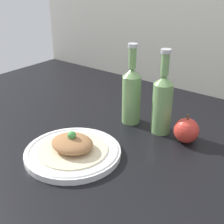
% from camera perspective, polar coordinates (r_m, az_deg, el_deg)
% --- Properties ---
extents(ground_plane, '(1.80, 1.10, 0.04)m').
position_cam_1_polar(ground_plane, '(0.99, 2.97, -6.43)').
color(ground_plane, black).
extents(plate, '(0.28, 0.28, 0.02)m').
position_cam_1_polar(plate, '(0.91, -7.17, -7.29)').
color(plate, white).
rests_on(plate, ground_plane).
extents(plated_food, '(0.20, 0.20, 0.06)m').
position_cam_1_polar(plated_food, '(0.90, -7.26, -5.94)').
color(plated_food, beige).
rests_on(plated_food, plate).
extents(cider_bottle_left, '(0.06, 0.06, 0.28)m').
position_cam_1_polar(cider_bottle_left, '(1.06, 3.58, 3.44)').
color(cider_bottle_left, '#729E5B').
rests_on(cider_bottle_left, ground_plane).
extents(cider_bottle_right, '(0.06, 0.06, 0.28)m').
position_cam_1_polar(cider_bottle_right, '(1.00, 9.19, 1.87)').
color(cider_bottle_right, '#729E5B').
rests_on(cider_bottle_right, ground_plane).
extents(apple, '(0.08, 0.08, 0.09)m').
position_cam_1_polar(apple, '(0.99, 13.44, -3.30)').
color(apple, red).
rests_on(apple, ground_plane).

